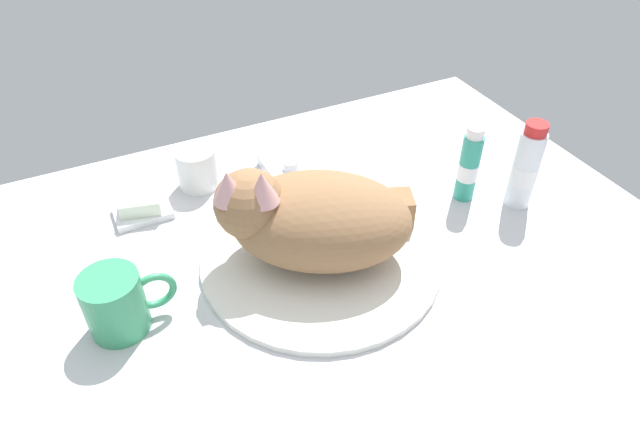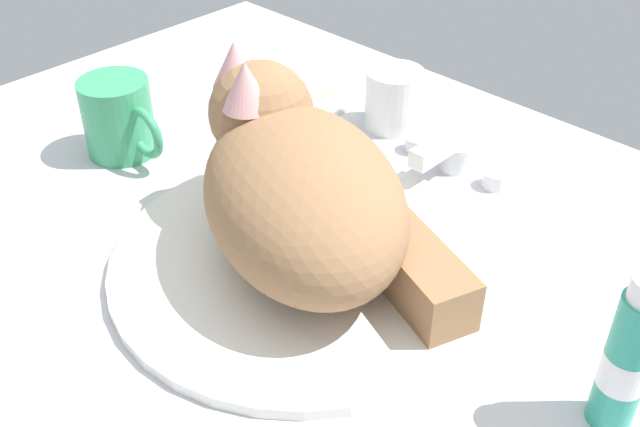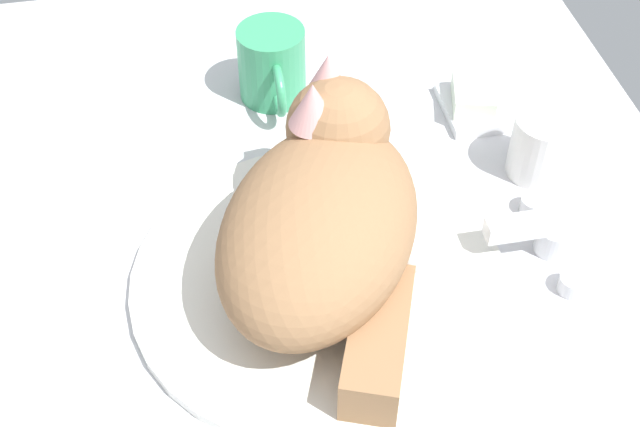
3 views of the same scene
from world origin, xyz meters
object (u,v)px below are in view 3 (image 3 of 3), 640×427
object	(u,v)px
rinse_cup	(543,146)
soap_bar	(473,95)
faucet	(544,236)
cat	(325,215)
coffee_mug	(271,65)

from	to	relation	value
rinse_cup	soap_bar	world-z (taller)	rinse_cup
faucet	cat	distance (cm)	22.35
faucet	rinse_cup	distance (cm)	11.71
coffee_mug	soap_bar	xyz separation A→B (cm)	(7.26, 22.18, -1.98)
cat	coffee_mug	size ratio (longest dim) A/B	2.76
faucet	soap_bar	bearing A→B (deg)	-179.22
coffee_mug	faucet	bearing A→B (deg)	37.78
cat	soap_bar	size ratio (longest dim) A/B	5.17
cat	coffee_mug	distance (cm)	28.05
faucet	cat	xyz separation A→B (cm)	(-1.20, -21.50, 5.98)
faucet	rinse_cup	bearing A→B (deg)	161.28
cat	coffee_mug	xyz separation A→B (cm)	(-27.80, -0.98, -3.67)
faucet	rinse_cup	xyz separation A→B (cm)	(-11.00, 3.73, 1.47)
faucet	coffee_mug	xyz separation A→B (cm)	(-29.00, -22.48, 2.30)
soap_bar	faucet	bearing A→B (deg)	0.78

